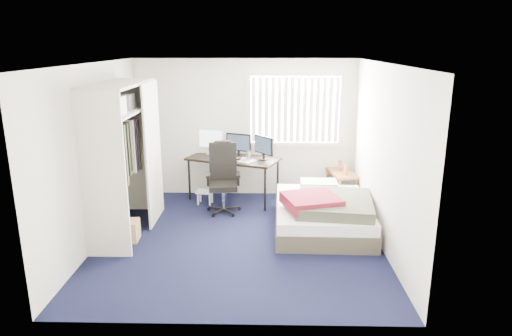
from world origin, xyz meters
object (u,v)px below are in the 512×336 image
object	(u,v)px
office_chair	(223,185)
bed	(323,212)
nightstand	(342,175)
desk	(234,156)

from	to	relation	value
office_chair	bed	bearing A→B (deg)	-25.39
office_chair	bed	distance (m)	1.77
nightstand	bed	world-z (taller)	nightstand
nightstand	bed	distance (m)	1.46
desk	nightstand	bearing A→B (deg)	0.61
nightstand	desk	bearing A→B (deg)	-179.39
nightstand	bed	bearing A→B (deg)	-109.77
nightstand	bed	xyz separation A→B (m)	(-0.49, -1.36, -0.19)
desk	office_chair	bearing A→B (deg)	-103.74
office_chair	nightstand	bearing A→B (deg)	16.22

